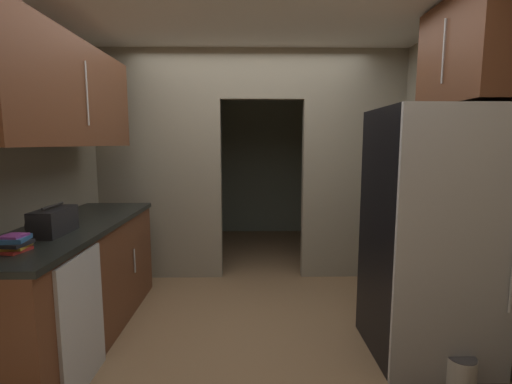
% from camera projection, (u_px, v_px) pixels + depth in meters
% --- Properties ---
extents(ground, '(20.00, 20.00, 0.00)m').
position_uv_depth(ground, '(251.00, 336.00, 2.93)').
color(ground, brown).
extents(kitchen_overhead_slab, '(3.81, 6.74, 0.06)m').
position_uv_depth(kitchen_overhead_slab, '(251.00, 15.00, 3.00)').
color(kitchen_overhead_slab, silver).
extents(kitchen_partition, '(3.41, 0.12, 2.55)m').
position_uv_depth(kitchen_partition, '(248.00, 160.00, 4.11)').
color(kitchen_partition, gray).
rests_on(kitchen_partition, ground).
extents(adjoining_room_shell, '(3.41, 2.28, 2.55)m').
position_uv_depth(adjoining_room_shell, '(251.00, 160.00, 5.70)').
color(adjoining_room_shell, gray).
rests_on(adjoining_room_shell, ground).
extents(refrigerator, '(0.78, 0.78, 1.78)m').
position_uv_depth(refrigerator, '(430.00, 235.00, 2.60)').
color(refrigerator, black).
rests_on(refrigerator, ground).
extents(lower_cabinet_run, '(0.66, 2.07, 0.92)m').
position_uv_depth(lower_cabinet_run, '(75.00, 282.00, 2.84)').
color(lower_cabinet_run, brown).
rests_on(lower_cabinet_run, ground).
extents(dishwasher, '(0.02, 0.56, 0.86)m').
position_uv_depth(dishwasher, '(83.00, 322.00, 2.28)').
color(dishwasher, '#B7BABC').
rests_on(dishwasher, ground).
extents(upper_cabinet_counterside, '(0.36, 1.86, 0.76)m').
position_uv_depth(upper_cabinet_counterside, '(62.00, 93.00, 2.66)').
color(upper_cabinet_counterside, brown).
extents(upper_cabinet_fridgeside, '(0.36, 0.86, 0.73)m').
position_uv_depth(upper_cabinet_fridgeside, '(470.00, 51.00, 2.54)').
color(upper_cabinet_fridgeside, brown).
extents(boombox, '(0.18, 0.37, 0.20)m').
position_uv_depth(boombox, '(54.00, 221.00, 2.49)').
color(boombox, black).
rests_on(boombox, lower_cabinet_run).
extents(book_stack, '(0.16, 0.19, 0.10)m').
position_uv_depth(book_stack, '(16.00, 243.00, 2.09)').
color(book_stack, red).
rests_on(book_stack, lower_cabinet_run).
extents(paint_can, '(0.18, 0.18, 0.19)m').
position_uv_depth(paint_can, '(462.00, 371.00, 2.33)').
color(paint_can, silver).
rests_on(paint_can, ground).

